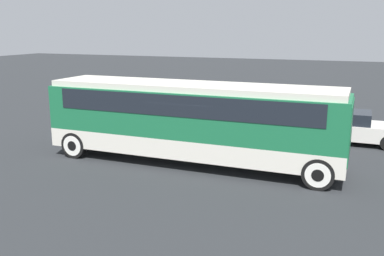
# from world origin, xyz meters

# --- Properties ---
(ground_plane) EXTENTS (120.00, 120.00, 0.00)m
(ground_plane) POSITION_xyz_m (0.00, 0.00, 0.00)
(ground_plane) COLOR #26282B
(tour_bus) EXTENTS (11.30, 2.54, 3.08)m
(tour_bus) POSITION_xyz_m (0.10, -0.00, 1.86)
(tour_bus) COLOR silver
(tour_bus) RESTS_ON ground_plane
(parked_car_near) EXTENTS (4.27, 1.94, 1.43)m
(parked_car_near) POSITION_xyz_m (5.37, 5.57, 0.72)
(parked_car_near) COLOR silver
(parked_car_near) RESTS_ON ground_plane
(parked_car_mid) EXTENTS (4.48, 1.93, 1.49)m
(parked_car_mid) POSITION_xyz_m (-1.00, 6.03, 0.75)
(parked_car_mid) COLOR #BCBCC1
(parked_car_mid) RESTS_ON ground_plane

